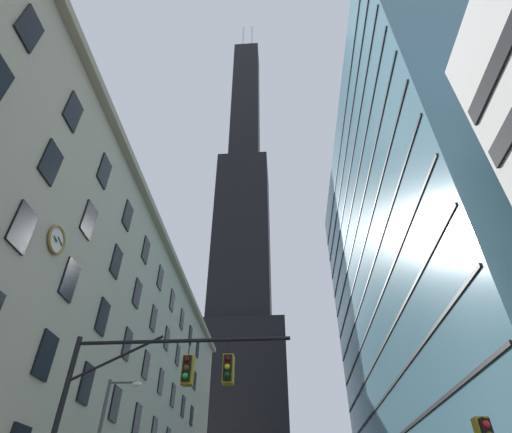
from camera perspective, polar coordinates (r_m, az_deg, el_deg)
name	(u,v)px	position (r m, az deg, el deg)	size (l,w,h in m)	color
station_building	(61,369)	(42.33, -25.86, -18.84)	(16.95, 60.90, 25.40)	#B2A88E
dark_skyscraper	(242,275)	(127.10, -2.04, -8.28)	(25.47, 25.47, 217.49)	black
glass_office_midrise	(422,268)	(54.10, 22.41, -6.74)	(14.71, 53.28, 53.60)	teal
traffic_signal_mast	(153,392)	(15.95, -14.42, -22.96)	(8.32, 0.63, 7.17)	black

